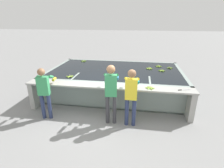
{
  "coord_description": "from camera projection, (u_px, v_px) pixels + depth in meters",
  "views": [
    {
      "loc": [
        0.93,
        -4.66,
        2.87
      ],
      "look_at": [
        0.0,
        1.11,
        0.66
      ],
      "focal_mm": 28.0,
      "sensor_mm": 36.0,
      "label": 1
    }
  ],
  "objects": [
    {
      "name": "banana_bunch_floating_1",
      "position": [
        158.0,
        66.0,
        7.39
      ],
      "size": [
        0.28,
        0.28,
        0.08
      ],
      "color": "#7FAD33",
      "rests_on": "wash_tank"
    },
    {
      "name": "banana_bunch_floating_5",
      "position": [
        110.0,
        78.0,
        5.91
      ],
      "size": [
        0.23,
        0.23,
        0.08
      ],
      "color": "#8CB738",
      "rests_on": "wash_tank"
    },
    {
      "name": "banana_bunch_floating_3",
      "position": [
        149.0,
        68.0,
        7.08
      ],
      "size": [
        0.28,
        0.28,
        0.08
      ],
      "color": "#8CB738",
      "rests_on": "wash_tank"
    },
    {
      "name": "work_ledge",
      "position": [
        107.0,
        93.0,
        5.42
      ],
      "size": [
        5.2,
        0.45,
        0.94
      ],
      "color": "#9E9E99",
      "rests_on": "ground"
    },
    {
      "name": "banana_bunch_floating_7",
      "position": [
        84.0,
        61.0,
        8.29
      ],
      "size": [
        0.27,
        0.28,
        0.08
      ],
      "color": "#75A333",
      "rests_on": "wash_tank"
    },
    {
      "name": "banana_bunch_floating_6",
      "position": [
        70.0,
        76.0,
        6.11
      ],
      "size": [
        0.27,
        0.28,
        0.08
      ],
      "color": "#93BC3D",
      "rests_on": "wash_tank"
    },
    {
      "name": "banana_bunch_ledge_0",
      "position": [
        150.0,
        88.0,
        5.1
      ],
      "size": [
        0.28,
        0.26,
        0.08
      ],
      "color": "#9EC642",
      "rests_on": "work_ledge"
    },
    {
      "name": "worker_2",
      "position": [
        131.0,
        93.0,
        4.7
      ],
      "size": [
        0.4,
        0.71,
        1.65
      ],
      "color": "navy",
      "rests_on": "ground"
    },
    {
      "name": "worker_1",
      "position": [
        111.0,
        89.0,
        4.78
      ],
      "size": [
        0.45,
        0.73,
        1.73
      ],
      "color": "#38383D",
      "rests_on": "ground"
    },
    {
      "name": "banana_bunch_floating_4",
      "position": [
        170.0,
        68.0,
        7.15
      ],
      "size": [
        0.28,
        0.28,
        0.08
      ],
      "color": "#7FAD33",
      "rests_on": "wash_tank"
    },
    {
      "name": "ground_plane",
      "position": [
        106.0,
        116.0,
        5.46
      ],
      "size": [
        80.0,
        80.0,
        0.0
      ],
      "primitive_type": "plane",
      "color": "gray",
      "rests_on": "ground"
    },
    {
      "name": "knife_0",
      "position": [
        182.0,
        90.0,
        4.99
      ],
      "size": [
        0.34,
        0.14,
        0.02
      ],
      "color": "silver",
      "rests_on": "work_ledge"
    },
    {
      "name": "wash_tank",
      "position": [
        115.0,
        81.0,
        7.14
      ],
      "size": [
        5.2,
        3.13,
        0.94
      ],
      "color": "gray",
      "rests_on": "ground"
    },
    {
      "name": "worker_0",
      "position": [
        44.0,
        89.0,
        5.06
      ],
      "size": [
        0.48,
        0.73,
        1.57
      ],
      "color": "navy",
      "rests_on": "ground"
    },
    {
      "name": "banana_bunch_floating_2",
      "position": [
        112.0,
        68.0,
        7.12
      ],
      "size": [
        0.26,
        0.26,
        0.08
      ],
      "color": "#8CB738",
      "rests_on": "wash_tank"
    },
    {
      "name": "banana_bunch_floating_0",
      "position": [
        162.0,
        71.0,
        6.78
      ],
      "size": [
        0.28,
        0.27,
        0.08
      ],
      "color": "#7FAD33",
      "rests_on": "wash_tank"
    }
  ]
}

